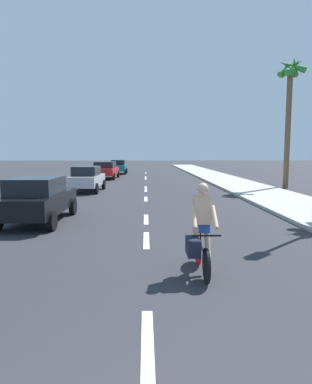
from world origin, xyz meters
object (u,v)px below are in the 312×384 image
cyclist (200,233)px  parked_car_teal (118,166)px  parked_car_black (38,198)px  parked_car_red (106,170)px  palm_tree_far (290,87)px  parked_car_silver (87,178)px

cyclist → parked_car_teal: size_ratio=0.46×
parked_car_black → parked_car_red: (0.05, 19.48, 0.01)m
cyclist → palm_tree_far: palm_tree_far is taller
parked_car_black → parked_car_red: 19.48m
parked_car_silver → parked_car_teal: same height
palm_tree_far → parked_car_red: bearing=146.2°
parked_car_teal → cyclist: bearing=-82.4°
parked_car_black → palm_tree_far: size_ratio=0.47×
parked_car_red → palm_tree_far: size_ratio=0.54×
parked_car_red → parked_car_teal: 7.09m
parked_car_silver → palm_tree_far: size_ratio=0.45×
palm_tree_far → parked_car_teal: bearing=128.3°
parked_car_silver → palm_tree_far: (13.05, 1.46, 5.81)m
cyclist → parked_car_black: size_ratio=0.45×
parked_car_silver → palm_tree_far: bearing=8.9°
parked_car_silver → palm_tree_far: palm_tree_far is taller
parked_car_teal → palm_tree_far: (12.49, -15.84, 5.81)m
cyclist → parked_car_silver: cyclist is taller
parked_car_teal → palm_tree_far: palm_tree_far is taller
palm_tree_far → cyclist: bearing=-117.8°
parked_car_black → parked_car_silver: same height
parked_car_black → cyclist: bearing=-45.9°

